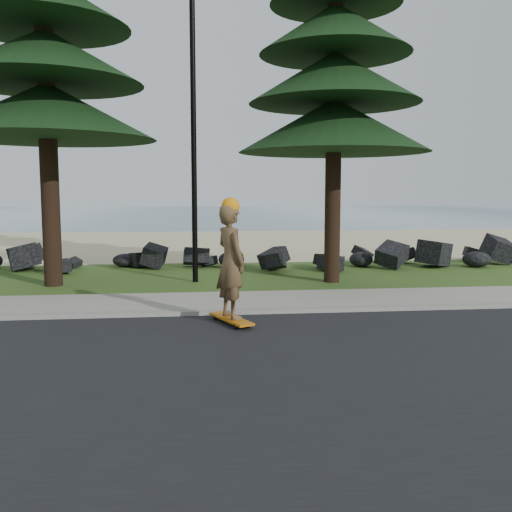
{
  "coord_description": "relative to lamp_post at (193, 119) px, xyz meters",
  "views": [
    {
      "loc": [
        -0.08,
        -11.44,
        2.31
      ],
      "look_at": [
        1.22,
        0.0,
        1.01
      ],
      "focal_mm": 40.0,
      "sensor_mm": 36.0,
      "label": 1
    }
  ],
  "objects": [
    {
      "name": "kerb",
      "position": [
        0.0,
        -4.1,
        -4.08
      ],
      "size": [
        160.0,
        0.2,
        0.1
      ],
      "primitive_type": "cube",
      "color": "gray",
      "rests_on": "ground"
    },
    {
      "name": "lamp_post",
      "position": [
        0.0,
        0.0,
        0.0
      ],
      "size": [
        0.25,
        0.14,
        8.14
      ],
      "color": "black",
      "rests_on": "ground"
    },
    {
      "name": "beach_sand",
      "position": [
        0.0,
        11.3,
        -4.13
      ],
      "size": [
        160.0,
        15.0,
        0.01
      ],
      "primitive_type": "cube",
      "color": "beige",
      "rests_on": "ground"
    },
    {
      "name": "skateboarder",
      "position": [
        0.59,
        -4.92,
        -3.03
      ],
      "size": [
        0.73,
        1.2,
        2.2
      ],
      "rotation": [
        0.0,
        0.0,
        1.98
      ],
      "color": "#B9620A",
      "rests_on": "ground"
    },
    {
      "name": "ground",
      "position": [
        0.0,
        -3.2,
        -4.13
      ],
      "size": [
        160.0,
        160.0,
        0.0
      ],
      "primitive_type": "plane",
      "color": "#315019",
      "rests_on": "ground"
    },
    {
      "name": "seawall_boulders",
      "position": [
        0.0,
        2.4,
        -4.13
      ],
      "size": [
        60.0,
        2.4,
        1.1
      ],
      "primitive_type": null,
      "color": "black",
      "rests_on": "ground"
    },
    {
      "name": "road",
      "position": [
        0.0,
        -7.7,
        -4.12
      ],
      "size": [
        160.0,
        7.0,
        0.02
      ],
      "primitive_type": "cube",
      "color": "black",
      "rests_on": "ground"
    },
    {
      "name": "ocean",
      "position": [
        0.0,
        47.8,
        -4.13
      ],
      "size": [
        160.0,
        58.0,
        0.01
      ],
      "primitive_type": "cube",
      "color": "#3B6370",
      "rests_on": "ground"
    },
    {
      "name": "sidewalk",
      "position": [
        0.0,
        -3.0,
        -4.09
      ],
      "size": [
        160.0,
        2.0,
        0.08
      ],
      "primitive_type": "cube",
      "color": "gray",
      "rests_on": "ground"
    }
  ]
}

